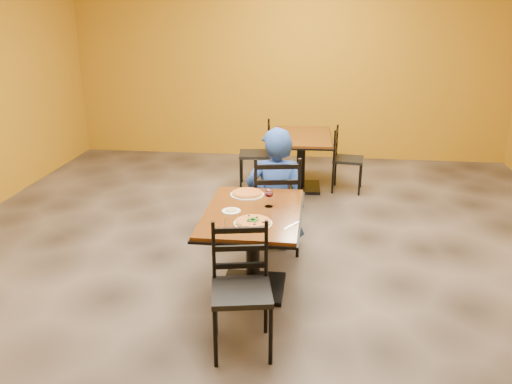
# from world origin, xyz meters

# --- Properties ---
(floor) EXTENTS (7.00, 8.00, 0.01)m
(floor) POSITION_xyz_m (0.00, 0.00, 0.00)
(floor) COLOR black
(floor) RESTS_ON ground
(wall_back) EXTENTS (7.00, 0.01, 3.00)m
(wall_back) POSITION_xyz_m (0.00, 4.00, 1.50)
(wall_back) COLOR #A76C12
(wall_back) RESTS_ON ground
(table_main) EXTENTS (0.83, 1.23, 0.75)m
(table_main) POSITION_xyz_m (0.00, -0.50, 0.56)
(table_main) COLOR #5D320E
(table_main) RESTS_ON floor
(table_second) EXTENTS (0.86, 1.23, 0.75)m
(table_second) POSITION_xyz_m (0.29, 2.33, 0.56)
(table_second) COLOR #5D320E
(table_second) RESTS_ON floor
(chair_main_near) EXTENTS (0.50, 0.50, 0.94)m
(chair_main_near) POSITION_xyz_m (0.03, -1.37, 0.47)
(chair_main_near) COLOR black
(chair_main_near) RESTS_ON floor
(chair_main_far) EXTENTS (0.54, 0.54, 1.03)m
(chair_main_far) POSITION_xyz_m (0.11, 0.36, 0.51)
(chair_main_far) COLOR black
(chair_main_far) RESTS_ON floor
(chair_second_left) EXTENTS (0.46, 0.46, 0.92)m
(chair_second_left) POSITION_xyz_m (-0.34, 2.33, 0.46)
(chair_second_left) COLOR black
(chair_second_left) RESTS_ON floor
(chair_second_right) EXTENTS (0.43, 0.43, 0.87)m
(chair_second_right) POSITION_xyz_m (0.93, 2.33, 0.43)
(chair_second_right) COLOR black
(chair_second_right) RESTS_ON floor
(diner) EXTENTS (0.65, 0.45, 1.26)m
(diner) POSITION_xyz_m (0.11, 0.51, 0.63)
(diner) COLOR navy
(diner) RESTS_ON floor
(plate_main) EXTENTS (0.31, 0.31, 0.01)m
(plate_main) POSITION_xyz_m (0.04, -0.78, 0.76)
(plate_main) COLOR white
(plate_main) RESTS_ON table_main
(pizza_main) EXTENTS (0.28, 0.28, 0.02)m
(pizza_main) POSITION_xyz_m (0.04, -0.78, 0.77)
(pizza_main) COLOR maroon
(pizza_main) RESTS_ON plate_main
(plate_far) EXTENTS (0.31, 0.31, 0.01)m
(plate_far) POSITION_xyz_m (-0.10, -0.11, 0.76)
(plate_far) COLOR white
(plate_far) RESTS_ON table_main
(pizza_far) EXTENTS (0.28, 0.28, 0.02)m
(pizza_far) POSITION_xyz_m (-0.10, -0.11, 0.77)
(pizza_far) COLOR orange
(pizza_far) RESTS_ON plate_far
(side_plate) EXTENTS (0.16, 0.16, 0.01)m
(side_plate) POSITION_xyz_m (-0.18, -0.54, 0.76)
(side_plate) COLOR white
(side_plate) RESTS_ON table_main
(dip) EXTENTS (0.09, 0.09, 0.01)m
(dip) POSITION_xyz_m (-0.18, -0.54, 0.76)
(dip) COLOR tan
(dip) RESTS_ON side_plate
(wine_glass) EXTENTS (0.08, 0.08, 0.18)m
(wine_glass) POSITION_xyz_m (0.12, -0.38, 0.84)
(wine_glass) COLOR white
(wine_glass) RESTS_ON table_main
(fork) EXTENTS (0.05, 0.19, 0.00)m
(fork) POSITION_xyz_m (-0.19, -0.77, 0.75)
(fork) COLOR silver
(fork) RESTS_ON table_main
(knife) EXTENTS (0.12, 0.19, 0.00)m
(knife) POSITION_xyz_m (0.34, -0.78, 0.75)
(knife) COLOR silver
(knife) RESTS_ON table_main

